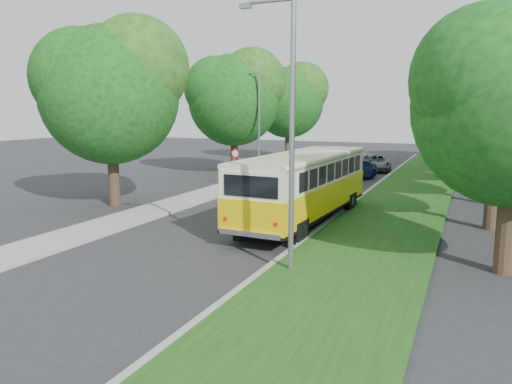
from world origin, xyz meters
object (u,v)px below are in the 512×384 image
at_px(vintage_bus, 304,188).
at_px(car_grey, 375,163).
at_px(lamppost_near, 289,126).
at_px(lamppost_far, 258,121).
at_px(car_white, 336,178).
at_px(car_blue, 351,170).
at_px(car_silver, 327,194).

relative_size(vintage_bus, car_grey, 2.23).
height_order(lamppost_near, lamppost_far, lamppost_near).
xyz_separation_m(vintage_bus, car_white, (-1.18, 10.26, -0.90)).
height_order(lamppost_near, car_blue, lamppost_near).
xyz_separation_m(lamppost_near, car_silver, (-1.64, 10.40, -3.70)).
relative_size(lamppost_near, vintage_bus, 0.78).
relative_size(lamppost_near, car_grey, 1.74).
height_order(lamppost_near, vintage_bus, lamppost_near).
bearing_deg(lamppost_far, car_grey, 51.19).
bearing_deg(vintage_bus, lamppost_near, -73.01).
height_order(vintage_bus, car_silver, vintage_bus).
xyz_separation_m(lamppost_near, car_white, (-2.83, 16.86, -3.74)).
bearing_deg(car_blue, vintage_bus, -64.36).
bearing_deg(vintage_bus, car_blue, 97.40).
bearing_deg(car_blue, car_grey, 105.80).
distance_m(car_silver, car_blue, 10.40).
xyz_separation_m(lamppost_far, vintage_bus, (7.25, -11.90, -2.59)).
relative_size(car_blue, car_grey, 1.04).
bearing_deg(car_silver, lamppost_far, 131.53).
bearing_deg(vintage_bus, car_grey, 94.43).
relative_size(vintage_bus, car_silver, 2.63).
distance_m(vintage_bus, car_blue, 14.20).
xyz_separation_m(vintage_bus, car_silver, (0.02, 3.80, -0.86)).
height_order(car_silver, car_blue, car_blue).
bearing_deg(car_grey, lamppost_far, -145.52).
distance_m(lamppost_near, lamppost_far, 20.53).
height_order(vintage_bus, car_white, vintage_bus).
distance_m(lamppost_far, car_grey, 11.25).
height_order(lamppost_far, car_blue, lamppost_far).
bearing_deg(car_blue, lamppost_near, -61.25).
distance_m(vintage_bus, car_grey, 20.27).
xyz_separation_m(vintage_bus, car_blue, (-1.11, 14.14, -0.84)).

